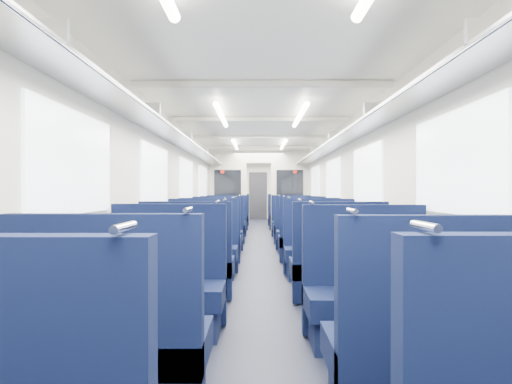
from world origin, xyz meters
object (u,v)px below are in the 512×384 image
object	(u,v)px
seat_11	(320,253)
seat_14	(217,235)
seat_10	(202,252)
seat_17	(296,229)
seat_16	(223,229)
seat_6	(166,292)
seat_23	(283,216)
seat_7	(368,300)
seat_21	(286,219)
end_door	(258,196)
bulkhead	(259,190)
seat_5	(429,359)
seat_15	(301,234)
seat_19	(291,225)
seat_4	(113,351)
seat_13	(309,241)
seat_9	(337,270)
seat_22	(234,216)
seat_12	(211,242)
seat_20	(232,219)
seat_18	(227,224)
seat_8	(188,267)

from	to	relation	value
seat_11	seat_14	size ratio (longest dim) A/B	1.00
seat_10	seat_14	distance (m)	2.15
seat_17	seat_16	bearing A→B (deg)	175.79
seat_6	seat_16	bearing A→B (deg)	90.00
seat_11	seat_23	xyz separation A→B (m)	(0.00, 7.90, 0.00)
seat_7	seat_14	distance (m)	4.91
seat_6	seat_21	bearing A→B (deg)	79.38
end_door	bulkhead	distance (m)	5.77
seat_7	seat_21	distance (m)	9.08
seat_10	seat_23	world-z (taller)	same
seat_5	seat_15	distance (m)	5.85
seat_21	seat_19	bearing A→B (deg)	-90.00
seat_4	seat_5	xyz separation A→B (m)	(1.66, -0.11, 0.00)
seat_10	seat_6	bearing A→B (deg)	-90.00
seat_13	seat_14	distance (m)	1.94
end_door	seat_9	distance (m)	12.72
seat_16	seat_22	world-z (taller)	same
seat_12	seat_11	bearing A→B (deg)	-34.52
end_door	seat_15	bearing A→B (deg)	-84.82
seat_6	seat_14	xyz separation A→B (m)	(0.00, 4.39, 0.00)
seat_9	seat_23	bearing A→B (deg)	90.00
seat_11	seat_15	size ratio (longest dim) A/B	1.00
seat_21	seat_7	bearing A→B (deg)	-90.00
seat_10	seat_16	bearing A→B (deg)	90.00
seat_17	seat_13	bearing A→B (deg)	-90.00
end_door	seat_9	bearing A→B (deg)	-86.25
seat_16	seat_19	distance (m)	2.00
seat_9	seat_22	world-z (taller)	same
seat_5	seat_19	size ratio (longest dim) A/B	1.00
seat_16	seat_19	world-z (taller)	same
bulkhead	seat_20	size ratio (longest dim) A/B	2.48
end_door	seat_5	world-z (taller)	end_door
seat_11	seat_22	size ratio (longest dim) A/B	1.00
seat_12	seat_19	bearing A→B (deg)	64.63
bulkhead	seat_15	distance (m)	3.60
seat_14	seat_18	xyz separation A→B (m)	(0.00, 2.41, 0.00)
end_door	seat_15	world-z (taller)	end_door
seat_11	seat_12	size ratio (longest dim) A/B	1.00
seat_12	seat_19	distance (m)	3.87
seat_19	seat_22	distance (m)	3.69
seat_10	seat_16	world-z (taller)	same
seat_8	seat_13	xyz separation A→B (m)	(1.66, 2.31, 0.00)
bulkhead	end_door	bearing A→B (deg)	90.00
seat_21	seat_20	bearing A→B (deg)	-179.22
seat_23	seat_11	bearing A→B (deg)	-90.00
seat_6	seat_20	world-z (taller)	same
end_door	seat_18	distance (m)	6.92
seat_9	seat_17	bearing A→B (deg)	90.00
seat_15	seat_20	world-z (taller)	same
seat_5	seat_11	size ratio (longest dim) A/B	1.00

